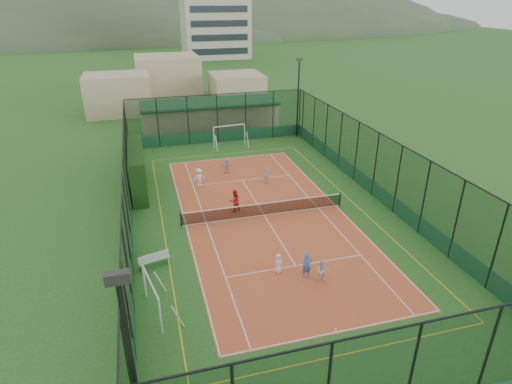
# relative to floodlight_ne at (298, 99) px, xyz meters

# --- Properties ---
(ground) EXTENTS (300.00, 300.00, 0.00)m
(ground) POSITION_rel_floodlight_ne_xyz_m (-8.60, -16.60, -4.12)
(ground) COLOR #295A1E
(ground) RESTS_ON ground
(court_slab) EXTENTS (11.17, 23.97, 0.01)m
(court_slab) POSITION_rel_floodlight_ne_xyz_m (-8.60, -16.60, -4.12)
(court_slab) COLOR #CD662D
(court_slab) RESTS_ON ground
(tennis_net) EXTENTS (11.67, 0.12, 1.06)m
(tennis_net) POSITION_rel_floodlight_ne_xyz_m (-8.60, -16.60, -3.59)
(tennis_net) COLOR black
(tennis_net) RESTS_ON ground
(perimeter_fence) EXTENTS (18.12, 34.12, 5.00)m
(perimeter_fence) POSITION_rel_floodlight_ne_xyz_m (-8.60, -16.60, -1.62)
(perimeter_fence) COLOR black
(perimeter_fence) RESTS_ON ground
(floodlight_ne) EXTENTS (0.60, 0.26, 8.25)m
(floodlight_ne) POSITION_rel_floodlight_ne_xyz_m (0.00, 0.00, 0.00)
(floodlight_ne) COLOR black
(floodlight_ne) RESTS_ON ground
(clubhouse) EXTENTS (15.20, 7.20, 3.15)m
(clubhouse) POSITION_rel_floodlight_ne_xyz_m (-8.60, 5.40, -2.55)
(clubhouse) COLOR tan
(clubhouse) RESTS_ON ground
(distant_hills) EXTENTS (200.00, 60.00, 24.00)m
(distant_hills) POSITION_rel_floodlight_ne_xyz_m (-8.60, 133.40, -4.12)
(distant_hills) COLOR #384C33
(distant_hills) RESTS_ON ground
(hedge_left) EXTENTS (1.15, 7.67, 3.35)m
(hedge_left) POSITION_rel_floodlight_ne_xyz_m (-16.90, -9.47, -2.45)
(hedge_left) COLOR black
(hedge_left) RESTS_ON ground
(white_bench) EXTENTS (1.84, 0.93, 1.00)m
(white_bench) POSITION_rel_floodlight_ne_xyz_m (-16.40, -20.84, -3.63)
(white_bench) COLOR white
(white_bench) RESTS_ON ground
(futsal_goal_near) EXTENTS (3.14, 1.47, 1.95)m
(futsal_goal_near) POSITION_rel_floodlight_ne_xyz_m (-16.68, -24.96, -3.15)
(futsal_goal_near) COLOR white
(futsal_goal_near) RESTS_ON ground
(futsal_goal_far) EXTENTS (3.46, 1.31, 2.18)m
(futsal_goal_far) POSITION_rel_floodlight_ne_xyz_m (-7.74, -1.36, -3.03)
(futsal_goal_far) COLOR white
(futsal_goal_far) RESTS_ON ground
(child_near_left) EXTENTS (0.68, 0.63, 1.16)m
(child_near_left) POSITION_rel_floodlight_ne_xyz_m (-9.75, -23.28, -3.53)
(child_near_left) COLOR white
(child_near_left) RESTS_ON court_slab
(child_near_mid) EXTENTS (0.56, 0.37, 1.52)m
(child_near_mid) POSITION_rel_floodlight_ne_xyz_m (-8.41, -24.14, -3.36)
(child_near_mid) COLOR #4578C4
(child_near_mid) RESTS_ON court_slab
(child_near_right) EXTENTS (0.78, 0.68, 1.34)m
(child_near_right) POSITION_rel_floodlight_ne_xyz_m (-7.74, -24.74, -3.44)
(child_near_right) COLOR silver
(child_near_right) RESTS_ON court_slab
(child_far_left) EXTENTS (1.10, 0.80, 1.53)m
(child_far_left) POSITION_rel_floodlight_ne_xyz_m (-12.24, -10.40, -3.35)
(child_far_left) COLOR white
(child_far_left) RESTS_ON court_slab
(child_far_right) EXTENTS (0.86, 0.70, 1.37)m
(child_far_right) POSITION_rel_floodlight_ne_xyz_m (-6.81, -11.31, -3.43)
(child_far_right) COLOR silver
(child_far_right) RESTS_ON court_slab
(child_far_back) EXTENTS (1.20, 0.51, 1.25)m
(child_far_back) POSITION_rel_floodlight_ne_xyz_m (-9.47, -8.17, -3.49)
(child_far_back) COLOR silver
(child_far_back) RESTS_ON court_slab
(coach) EXTENTS (0.95, 0.84, 1.63)m
(coach) POSITION_rel_floodlight_ne_xyz_m (-10.44, -15.40, -3.30)
(coach) COLOR red
(coach) RESTS_ON court_slab
(tennis_balls) EXTENTS (4.58, 0.72, 0.07)m
(tennis_balls) POSITION_rel_floodlight_ne_xyz_m (-9.13, -14.97, -4.08)
(tennis_balls) COLOR #CCE033
(tennis_balls) RESTS_ON court_slab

